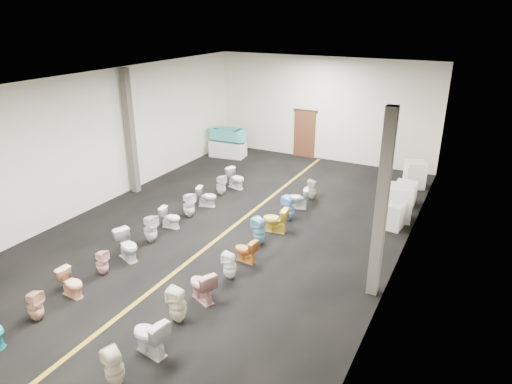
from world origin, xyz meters
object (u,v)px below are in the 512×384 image
Objects in this scene: display_table at (228,149)px; toilet_left_10 at (236,178)px; appliance_crate_c at (405,193)px; toilet_right_5 at (246,250)px; toilet_right_7 at (275,220)px; toilet_left_7 at (189,205)px; toilet_right_9 at (298,198)px; toilet_left_1 at (35,306)px; toilet_right_4 at (230,266)px; appliance_crate_a at (392,215)px; toilet_left_5 at (150,229)px; appliance_crate_b at (398,203)px; bathtub at (228,134)px; toilet_right_8 at (289,208)px; appliance_crate_d at (415,174)px; toilet_left_6 at (171,218)px; toilet_right_6 at (259,231)px; toilet_right_1 at (150,336)px; toilet_right_10 at (312,190)px; toilet_right_0 at (114,369)px; toilet_right_2 at (178,305)px; toilet_left_8 at (207,196)px; toilet_left_4 at (127,245)px; toilet_right_3 at (202,285)px; toilet_left_9 at (221,185)px; toilet_left_3 at (102,263)px; toilet_left_2 at (72,283)px.

toilet_left_10 is at bearing -55.05° from display_table.
toilet_right_5 is at bearing -116.66° from appliance_crate_c.
toilet_right_5 is 1.98m from toilet_right_7.
toilet_right_9 is at bearing -37.39° from toilet_left_7.
toilet_right_4 is at bearing -44.85° from toilet_left_1.
appliance_crate_a is 7.34m from toilet_left_5.
appliance_crate_b reaches higher than toilet_left_1.
toilet_right_9 is (-0.07, 1.96, -0.03)m from toilet_right_7.
bathtub reaches higher than toilet_right_8.
appliance_crate_d reaches higher than toilet_left_10.
toilet_left_5 reaches higher than toilet_right_9.
toilet_left_6 is (2.20, -7.20, -0.02)m from display_table.
toilet_left_6 is (-6.10, -7.10, -0.17)m from appliance_crate_d.
display_table is 6.52m from toilet_right_9.
toilet_left_1 reaches higher than toilet_right_4.
toilet_right_6 is 1.01× the size of toilet_right_8.
toilet_right_10 is (-0.01, 8.89, -0.05)m from toilet_right_1.
appliance_crate_b reaches higher than toilet_right_1.
appliance_crate_b is 9.99m from toilet_right_0.
toilet_left_10 is (-5.99, 0.73, -0.02)m from appliance_crate_a.
toilet_right_4 is at bearing -59.10° from display_table.
toilet_right_5 is (-0.04, 0.92, -0.03)m from toilet_right_4.
toilet_right_0 is 0.93× the size of toilet_right_2.
toilet_right_7 is (-3.10, -1.92, -0.01)m from appliance_crate_a.
toilet_left_5 is (2.29, -8.25, 0.07)m from display_table.
toilet_right_0 is at bearing -147.56° from toilet_left_10.
toilet_left_8 is at bearing -168.47° from appliance_crate_a.
appliance_crate_d is 1.22× the size of toilet_left_7.
appliance_crate_b is 7.22m from toilet_left_6.
toilet_right_5 is 2.92m from toilet_right_8.
toilet_left_10 is 1.14× the size of toilet_right_5.
toilet_left_1 is 0.95× the size of toilet_left_10.
appliance_crate_b is 8.41m from toilet_left_4.
appliance_crate_c is 1.08× the size of toilet_right_10.
toilet_right_3 reaches higher than toilet_left_1.
toilet_left_1 is 0.94× the size of toilet_right_0.
toilet_left_7 is at bearing -135.58° from toilet_right_0.
bathtub is at bearing -126.03° from toilet_right_6.
appliance_crate_b is 7.76m from toilet_left_5.
display_table is at bearing 34.07° from toilet_left_7.
appliance_crate_a is 6.14m from toilet_left_8.
display_table reaches higher than toilet_left_6.
toilet_left_9 is 1.06× the size of toilet_right_10.
toilet_right_1 reaches higher than toilet_right_3.
appliance_crate_a is at bearing -97.43° from toilet_left_9.
toilet_right_6 is (-0.03, 3.94, -0.00)m from toilet_right_2.
toilet_right_1 is at bearing -16.84° from toilet_right_9.
toilet_left_3 is 0.83× the size of toilet_right_8.
toilet_left_2 is 1.01× the size of toilet_right_5.
toilet_left_7 is (2.25, -6.29, 0.06)m from display_table.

